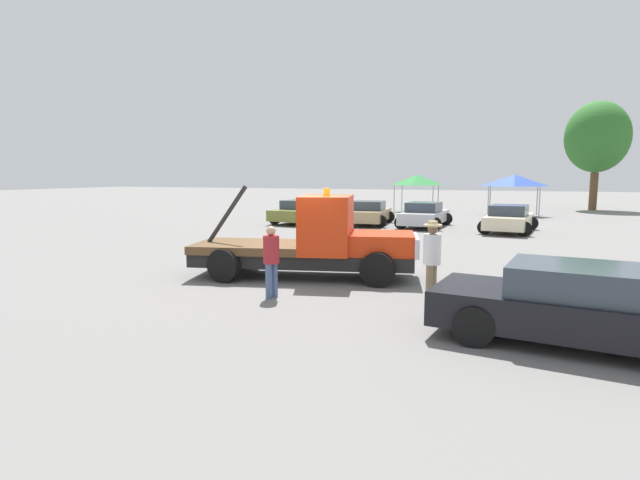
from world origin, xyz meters
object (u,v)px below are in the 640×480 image
person_at_hood (271,257)px  canopy_tent_green (417,180)px  parked_car_olive (303,212)px  parked_car_cream (509,219)px  parked_car_silver (424,215)px  canopy_tent_blue (514,180)px  traffic_cone (395,256)px  tree_left (597,137)px  tow_truck (316,243)px  foreground_car (592,308)px  person_near_truck (432,254)px  parked_car_tan (369,213)px

person_at_hood → canopy_tent_green: bearing=107.1°
person_at_hood → parked_car_olive: person_at_hood is taller
parked_car_olive → parked_car_cream: (11.23, -0.70, -0.00)m
person_at_hood → parked_car_silver: size_ratio=0.35×
canopy_tent_blue → traffic_cone: canopy_tent_blue is taller
tree_left → tow_truck: bearing=-108.9°
tow_truck → canopy_tent_blue: 24.69m
foreground_car → person_near_truck: bearing=152.7°
foreground_car → canopy_tent_blue: 27.79m
person_at_hood → parked_car_silver: 16.87m
parked_car_tan → canopy_tent_green: size_ratio=1.50×
parked_car_tan → canopy_tent_blue: (7.60, 9.57, 1.76)m
tow_truck → parked_car_olive: size_ratio=1.27×
tree_left → traffic_cone: (-9.46, -29.32, -5.42)m
traffic_cone → parked_car_tan: bearing=109.1°
foreground_car → parked_car_silver: same height
person_at_hood → parked_car_tan: size_ratio=0.38×
tow_truck → canopy_tent_green: canopy_tent_green is taller
person_near_truck → parked_car_tan: person_near_truck is taller
tow_truck → parked_car_cream: bearing=57.3°
person_at_hood → canopy_tent_blue: canopy_tent_blue is taller
person_near_truck → parked_car_cream: person_near_truck is taller
tow_truck → foreground_car: bearing=-43.0°
parked_car_silver → foreground_car: bearing=-159.2°
tree_left → traffic_cone: bearing=-107.9°
canopy_tent_blue → traffic_cone: 21.68m
foreground_car → traffic_cone: foreground_car is taller
person_near_truck → person_at_hood: (-3.46, -0.92, -0.11)m
parked_car_tan → parked_car_cream: (7.38, -1.10, 0.00)m
parked_car_olive → canopy_tent_green: 12.29m
tow_truck → parked_car_olive: bearing=101.4°
tow_truck → parked_car_olive: 15.52m
parked_car_silver → parked_car_tan: bearing=90.4°
parked_car_olive → parked_car_silver: same height
foreground_car → tree_left: (4.82, 35.75, 5.02)m
parked_car_silver → parked_car_cream: size_ratio=1.00×
parked_car_silver → tree_left: tree_left is taller
person_near_truck → parked_car_tan: (-5.84, 16.11, -0.41)m
tree_left → person_at_hood: bearing=-107.8°
parked_car_tan → traffic_cone: bearing=-165.2°
person_near_truck → canopy_tent_green: size_ratio=0.62×
foreground_car → parked_car_tan: 20.12m
parked_car_cream → tree_left: bearing=-10.8°
parked_car_olive → canopy_tent_green: canopy_tent_green is taller
person_at_hood → canopy_tent_blue: (5.23, 26.60, 1.45)m
foreground_car → parked_car_olive: same height
tow_truck → parked_car_olive: tow_truck is taller
parked_car_olive → parked_car_silver: (6.98, 0.23, -0.00)m
foreground_car → canopy_tent_green: canopy_tent_green is taller
foreground_car → parked_car_cream: same height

